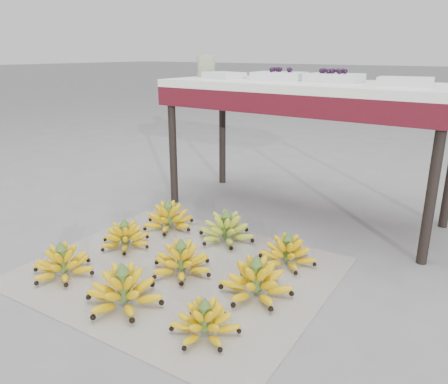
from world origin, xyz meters
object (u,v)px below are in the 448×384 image
Objects in this scene: bunch_mid_right at (256,281)px; tray_left at (279,76)px; bunch_front_left at (63,264)px; tray_far_right at (405,82)px; bunch_back_center at (226,229)px; bunch_mid_center at (182,261)px; glass_jar at (206,65)px; bunch_mid_left at (125,237)px; tray_right at (334,77)px; bunch_back_right at (287,253)px; newspaper_mat at (180,271)px; tray_far_left at (224,75)px; bunch_back_left at (169,218)px; bunch_front_center at (124,290)px; bunch_front_right at (205,322)px; vendor_table at (305,98)px.

bunch_mid_right is 1.22× the size of tray_left.
bunch_front_left is 1.76m from tray_far_right.
bunch_mid_center is at bearing -89.13° from bunch_back_center.
bunch_mid_center is at bearing -58.36° from glass_jar.
tray_far_right is (1.00, 0.90, 0.72)m from bunch_mid_left.
glass_jar reaches higher than tray_right.
tray_far_right reaches higher than bunch_back_right.
newspaper_mat is 1.27m from tray_far_left.
tray_right is (-0.10, 0.66, 0.73)m from bunch_back_right.
bunch_back_left is 1.13× the size of bunch_back_center.
bunch_front_center is at bearing -65.40° from glass_jar.
tray_right reaches higher than bunch_mid_right.
bunch_back_center is 1.00× the size of tray_left.
tray_right reaches higher than bunch_front_right.
vendor_table reaches higher than bunch_back_left.
bunch_mid_right reaches higher than bunch_back_center.
bunch_front_right is at bearing -23.43° from bunch_back_left.
tray_far_right is at bearing 49.07° from bunch_back_left.
tray_far_left is at bearing -171.67° from tray_left.
bunch_front_center reaches higher than bunch_back_left.
tray_far_right is at bearing 72.76° from bunch_front_right.
tray_far_left is (-0.40, 0.54, 0.71)m from bunch_back_center.
tray_left is at bearing 8.33° from tray_far_left.
bunch_front_center is 0.23× the size of vendor_table.
bunch_mid_center reaches higher than bunch_front_right.
tray_far_left is 0.98× the size of tray_far_right.
tray_left reaches higher than bunch_front_left.
glass_jar reaches higher than vendor_table.
tray_left is (-0.07, 1.30, 0.72)m from bunch_front_center.
tray_right is (0.24, 1.31, 0.72)m from bunch_front_center.
bunch_front_right is 0.92× the size of bunch_back_right.
bunch_back_center is 1.10× the size of bunch_back_right.
bunch_mid_center is at bearing 37.22° from bunch_front_left.
bunch_back_center is at bearing -113.53° from tray_right.
tray_far_right is at bearing -2.75° from tray_left.
tray_far_right is (0.37, -0.05, -0.00)m from tray_right.
bunch_mid_left is at bearing 167.62° from bunch_mid_center.
bunch_back_right is (0.33, 0.34, -0.00)m from bunch_mid_center.
tray_left is at bearing 93.89° from newspaper_mat.
bunch_back_right is 1.06m from tray_left.
bunch_front_center is at bearing -88.76° from newspaper_mat.
tray_right reaches higher than bunch_mid_left.
bunch_back_left is 0.35m from bunch_back_center.
bunch_mid_left is 1.23m from tray_left.
newspaper_mat is 0.50m from bunch_back_left.
tray_right is at bearing 93.24° from bunch_back_right.
bunch_mid_left is 0.95× the size of tray_far_right.
bunch_front_right is 0.99× the size of bunch_mid_left.
bunch_front_left is 0.65m from bunch_back_left.
newspaper_mat is 1.25m from tray_left.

